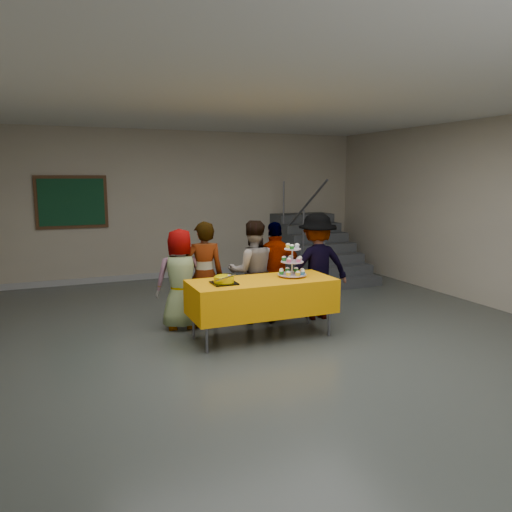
{
  "coord_description": "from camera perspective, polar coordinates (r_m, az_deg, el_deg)",
  "views": [
    {
      "loc": [
        -2.49,
        -5.1,
        2.1
      ],
      "look_at": [
        -0.0,
        0.87,
        1.05
      ],
      "focal_mm": 35.0,
      "sensor_mm": 36.0,
      "label": 1
    }
  ],
  "objects": [
    {
      "name": "noticeboard",
      "position": [
        10.09,
        -20.31,
        5.8
      ],
      "size": [
        1.3,
        0.05,
        1.0
      ],
      "color": "#472B16",
      "rests_on": "ground"
    },
    {
      "name": "schoolchild_b",
      "position": [
        6.93,
        -5.95,
        -2.15
      ],
      "size": [
        0.59,
        0.44,
        1.48
      ],
      "primitive_type": "imported",
      "rotation": [
        0.0,
        0.0,
        2.98
      ],
      "color": "slate",
      "rests_on": "ground"
    },
    {
      "name": "staircase",
      "position": [
        10.71,
        6.64,
        0.49
      ],
      "size": [
        1.3,
        2.4,
        2.04
      ],
      "color": "#424447",
      "rests_on": "ground"
    },
    {
      "name": "schoolchild_a",
      "position": [
        6.91,
        -8.61,
        -2.62
      ],
      "size": [
        0.73,
        0.53,
        1.39
      ],
      "primitive_type": "imported",
      "rotation": [
        0.0,
        0.0,
        3.0
      ],
      "color": "slate",
      "rests_on": "ground"
    },
    {
      "name": "schoolchild_c",
      "position": [
        7.14,
        -0.39,
        -1.8
      ],
      "size": [
        0.83,
        0.71,
        1.47
      ],
      "primitive_type": "imported",
      "rotation": [
        0.0,
        0.0,
        2.91
      ],
      "color": "slate",
      "rests_on": "ground"
    },
    {
      "name": "schoolchild_d",
      "position": [
        7.26,
        2.27,
        -1.74
      ],
      "size": [
        0.89,
        0.5,
        1.44
      ],
      "primitive_type": "imported",
      "rotation": [
        0.0,
        0.0,
        2.95
      ],
      "color": "slate",
      "rests_on": "ground"
    },
    {
      "name": "schoolchild_e",
      "position": [
        7.37,
        6.96,
        -1.19
      ],
      "size": [
        1.05,
        0.66,
        1.56
      ],
      "primitive_type": "imported",
      "rotation": [
        0.0,
        0.0,
        3.05
      ],
      "color": "slate",
      "rests_on": "ground"
    },
    {
      "name": "bear_cake",
      "position": [
        6.19,
        -3.68,
        -2.65
      ],
      "size": [
        0.32,
        0.36,
        0.12
      ],
      "color": "black",
      "rests_on": "bake_table"
    },
    {
      "name": "cupcake_stand",
      "position": [
        6.61,
        4.15,
        -0.99
      ],
      "size": [
        0.38,
        0.38,
        0.44
      ],
      "color": "silver",
      "rests_on": "bake_table"
    },
    {
      "name": "bake_table",
      "position": [
        6.47,
        0.68,
        -4.58
      ],
      "size": [
        1.88,
        0.78,
        0.77
      ],
      "color": "#595960",
      "rests_on": "ground"
    },
    {
      "name": "room_shell",
      "position": [
        5.69,
        3.36,
        9.51
      ],
      "size": [
        10.0,
        10.04,
        3.02
      ],
      "color": "#4C514C",
      "rests_on": "ground"
    }
  ]
}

